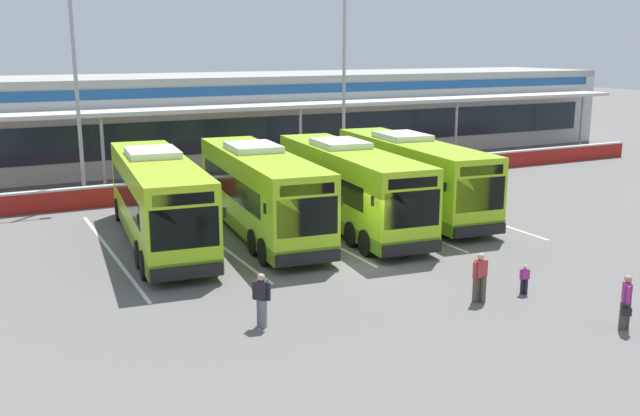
% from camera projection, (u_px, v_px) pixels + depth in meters
% --- Properties ---
extents(ground_plane, '(200.00, 200.00, 0.00)m').
position_uv_depth(ground_plane, '(370.00, 264.00, 26.55)').
color(ground_plane, '#605E5B').
extents(terminal_building, '(70.00, 13.00, 6.00)m').
position_uv_depth(terminal_building, '(173.00, 119.00, 49.30)').
color(terminal_building, '#B7B7B2').
rests_on(terminal_building, ground).
extents(red_barrier_wall, '(60.00, 0.40, 1.10)m').
position_uv_depth(red_barrier_wall, '(236.00, 184.00, 39.04)').
color(red_barrier_wall, maroon).
rests_on(red_barrier_wall, ground).
extents(coach_bus_leftmost, '(3.94, 12.34, 3.78)m').
position_uv_depth(coach_bus_leftmost, '(158.00, 200.00, 29.05)').
color(coach_bus_leftmost, '#9ED11E').
rests_on(coach_bus_leftmost, ground).
extents(coach_bus_left_centre, '(3.94, 12.34, 3.78)m').
position_uv_depth(coach_bus_left_centre, '(260.00, 192.00, 30.64)').
color(coach_bus_left_centre, '#9ED11E').
rests_on(coach_bus_left_centre, ground).
extents(coach_bus_centre, '(3.94, 12.34, 3.78)m').
position_uv_depth(coach_bus_centre, '(348.00, 187.00, 31.83)').
color(coach_bus_centre, '#9ED11E').
rests_on(coach_bus_centre, ground).
extents(coach_bus_right_centre, '(3.94, 12.34, 3.78)m').
position_uv_depth(coach_bus_right_centre, '(410.00, 176.00, 34.45)').
color(coach_bus_right_centre, '#9ED11E').
rests_on(coach_bus_right_centre, ground).
extents(bay_stripe_far_west, '(0.14, 13.00, 0.01)m').
position_uv_depth(bay_stripe_far_west, '(111.00, 252.00, 28.08)').
color(bay_stripe_far_west, silver).
rests_on(bay_stripe_far_west, ground).
extents(bay_stripe_west, '(0.14, 13.00, 0.01)m').
position_uv_depth(bay_stripe_west, '(212.00, 239.00, 29.93)').
color(bay_stripe_west, silver).
rests_on(bay_stripe_west, ground).
extents(bay_stripe_mid_west, '(0.14, 13.00, 0.01)m').
position_uv_depth(bay_stripe_mid_west, '(302.00, 228.00, 31.77)').
color(bay_stripe_mid_west, silver).
rests_on(bay_stripe_mid_west, ground).
extents(bay_stripe_centre, '(0.14, 13.00, 0.01)m').
position_uv_depth(bay_stripe_centre, '(382.00, 218.00, 33.61)').
color(bay_stripe_centre, silver).
rests_on(bay_stripe_centre, ground).
extents(bay_stripe_mid_east, '(0.14, 13.00, 0.01)m').
position_uv_depth(bay_stripe_mid_east, '(453.00, 209.00, 35.46)').
color(bay_stripe_mid_east, silver).
rests_on(bay_stripe_mid_east, ground).
extents(pedestrian_with_handbag, '(0.56, 0.58, 1.62)m').
position_uv_depth(pedestrian_with_handbag, '(626.00, 301.00, 20.24)').
color(pedestrian_with_handbag, '#4C4238').
rests_on(pedestrian_with_handbag, ground).
extents(pedestrian_in_dark_coat, '(0.46, 0.43, 1.62)m').
position_uv_depth(pedestrian_in_dark_coat, '(262.00, 298.00, 20.42)').
color(pedestrian_in_dark_coat, slate).
rests_on(pedestrian_in_dark_coat, ground).
extents(pedestrian_child, '(0.33, 0.24, 1.00)m').
position_uv_depth(pedestrian_child, '(524.00, 278.00, 23.20)').
color(pedestrian_child, black).
rests_on(pedestrian_child, ground).
extents(pedestrian_near_bin, '(0.53, 0.30, 1.62)m').
position_uv_depth(pedestrian_near_bin, '(480.00, 276.00, 22.40)').
color(pedestrian_near_bin, '#4C4238').
rests_on(pedestrian_near_bin, ground).
extents(lamp_post_west, '(3.24, 0.28, 11.00)m').
position_uv_depth(lamp_post_west, '(76.00, 80.00, 36.10)').
color(lamp_post_west, '#9E9EA3').
rests_on(lamp_post_west, ground).
extents(lamp_post_centre, '(3.24, 0.28, 11.00)m').
position_uv_depth(lamp_post_centre, '(344.00, 74.00, 43.14)').
color(lamp_post_centre, '#9E9EA3').
rests_on(lamp_post_centre, ground).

